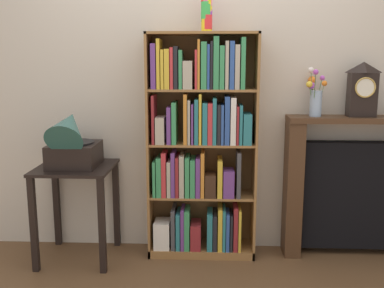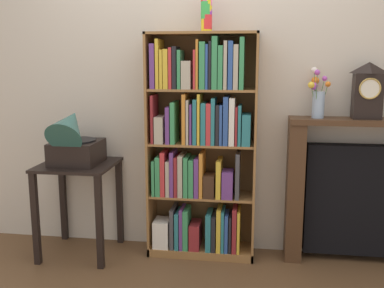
% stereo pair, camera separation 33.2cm
% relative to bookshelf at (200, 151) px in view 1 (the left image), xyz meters
% --- Properties ---
extents(ground_plane, '(7.63, 6.40, 0.02)m').
position_rel_bookshelf_xyz_m(ground_plane, '(0.01, -0.15, -0.82)').
color(ground_plane, brown).
extents(wall_back, '(4.63, 0.08, 2.60)m').
position_rel_bookshelf_xyz_m(wall_back, '(0.14, 0.19, 0.49)').
color(wall_back, beige).
rests_on(wall_back, ground).
extents(bookshelf, '(0.80, 0.28, 1.67)m').
position_rel_bookshelf_xyz_m(bookshelf, '(0.00, 0.00, 0.00)').
color(bookshelf, olive).
rests_on(bookshelf, ground).
extents(cup_stack, '(0.08, 0.08, 0.28)m').
position_rel_bookshelf_xyz_m(cup_stack, '(0.04, 0.01, 1.00)').
color(cup_stack, yellow).
rests_on(cup_stack, bookshelf).
extents(side_table_left, '(0.55, 0.53, 0.71)m').
position_rel_bookshelf_xyz_m(side_table_left, '(-0.91, -0.12, -0.27)').
color(side_table_left, black).
rests_on(side_table_left, ground).
extents(gramophone, '(0.34, 0.48, 0.49)m').
position_rel_bookshelf_xyz_m(gramophone, '(-0.91, -0.17, 0.10)').
color(gramophone, black).
rests_on(gramophone, side_table_left).
extents(fireplace_mantel, '(1.08, 0.24, 1.07)m').
position_rel_bookshelf_xyz_m(fireplace_mantel, '(1.18, 0.05, -0.28)').
color(fireplace_mantel, '#472D1C').
rests_on(fireplace_mantel, ground).
extents(mantel_clock, '(0.19, 0.13, 0.39)m').
position_rel_bookshelf_xyz_m(mantel_clock, '(1.17, 0.03, 0.46)').
color(mantel_clock, black).
rests_on(mantel_clock, fireplace_mantel).
extents(flower_vase, '(0.17, 0.20, 0.36)m').
position_rel_bookshelf_xyz_m(flower_vase, '(0.83, 0.04, 0.41)').
color(flower_vase, '#99B2D1').
rests_on(flower_vase, fireplace_mantel).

